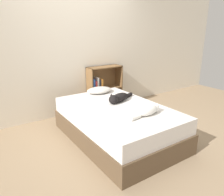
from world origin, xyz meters
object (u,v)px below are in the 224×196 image
object	(u,v)px
cat_light	(148,110)
bookshelf	(103,87)
bed	(117,123)
pillow	(99,90)
cat_dark	(119,98)

from	to	relation	value
cat_light	bookshelf	bearing A→B (deg)	71.67
bed	pillow	distance (m)	0.86
bed	pillow	size ratio (longest dim) A/B	4.20
pillow	cat_dark	bearing A→B (deg)	-89.52
bed	bookshelf	distance (m)	1.37
pillow	cat_light	world-z (taller)	cat_light
cat_dark	bookshelf	distance (m)	1.12
cat_light	bookshelf	distance (m)	1.77
bed	pillow	bearing A→B (deg)	79.09
bed	cat_dark	world-z (taller)	cat_dark
bed	cat_light	world-z (taller)	cat_light
bed	cat_light	bearing A→B (deg)	-70.56
bed	pillow	world-z (taller)	pillow
cat_light	bed	bearing A→B (deg)	102.23
cat_light	bookshelf	xyz separation A→B (m)	(0.34, 1.73, -0.11)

